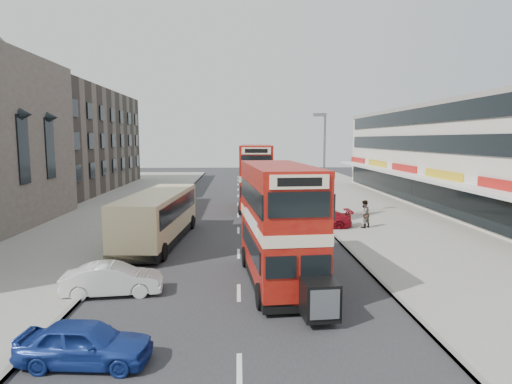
% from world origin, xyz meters
% --- Properties ---
extents(ground, '(160.00, 160.00, 0.00)m').
position_xyz_m(ground, '(0.00, 0.00, 0.00)').
color(ground, '#28282B').
rests_on(ground, ground).
extents(road_surface, '(12.00, 90.00, 0.01)m').
position_xyz_m(road_surface, '(0.00, 20.00, 0.01)').
color(road_surface, '#28282B').
rests_on(road_surface, ground).
extents(pavement_right, '(12.00, 90.00, 0.15)m').
position_xyz_m(pavement_right, '(12.00, 20.00, 0.07)').
color(pavement_right, gray).
rests_on(pavement_right, ground).
extents(pavement_left, '(12.00, 90.00, 0.15)m').
position_xyz_m(pavement_left, '(-12.00, 20.00, 0.07)').
color(pavement_left, gray).
rests_on(pavement_left, ground).
extents(kerb_left, '(0.20, 90.00, 0.16)m').
position_xyz_m(kerb_left, '(-6.10, 20.00, 0.07)').
color(kerb_left, gray).
rests_on(kerb_left, ground).
extents(kerb_right, '(0.20, 90.00, 0.16)m').
position_xyz_m(kerb_right, '(6.10, 20.00, 0.07)').
color(kerb_right, gray).
rests_on(kerb_right, ground).
extents(brick_terrace, '(14.00, 28.00, 12.00)m').
position_xyz_m(brick_terrace, '(-22.00, 38.00, 6.00)').
color(brick_terrace, '#66594C').
rests_on(brick_terrace, ground).
extents(commercial_row, '(9.90, 46.20, 9.30)m').
position_xyz_m(commercial_row, '(19.95, 22.00, 4.70)').
color(commercial_row, beige).
rests_on(commercial_row, ground).
extents(street_lamp, '(1.00, 0.20, 8.12)m').
position_xyz_m(street_lamp, '(6.52, 18.00, 4.78)').
color(street_lamp, slate).
rests_on(street_lamp, ground).
extents(bus_main, '(3.18, 9.01, 4.93)m').
position_xyz_m(bus_main, '(1.72, 3.22, 2.59)').
color(bus_main, black).
rests_on(bus_main, ground).
extents(bus_second, '(3.08, 10.00, 5.46)m').
position_xyz_m(bus_second, '(1.62, 23.23, 2.87)').
color(bus_second, black).
rests_on(bus_second, ground).
extents(coach, '(3.44, 10.67, 2.78)m').
position_xyz_m(coach, '(-4.79, 10.83, 1.64)').
color(coach, black).
rests_on(coach, ground).
extents(car_left_near, '(3.74, 1.76, 1.24)m').
position_xyz_m(car_left_near, '(-4.22, -3.40, 0.62)').
color(car_left_near, navy).
rests_on(car_left_near, ground).
extents(car_left_front, '(3.98, 1.77, 1.27)m').
position_xyz_m(car_left_front, '(-5.00, 2.00, 0.63)').
color(car_left_front, silver).
rests_on(car_left_front, ground).
extents(car_right_a, '(4.76, 1.96, 1.38)m').
position_xyz_m(car_right_a, '(5.39, 14.26, 0.69)').
color(car_right_a, maroon).
rests_on(car_right_a, ground).
extents(car_right_b, '(4.62, 2.29, 1.26)m').
position_xyz_m(car_right_b, '(5.34, 23.08, 0.63)').
color(car_right_b, '#C46213').
rests_on(car_right_b, ground).
extents(car_right_c, '(3.62, 1.50, 1.22)m').
position_xyz_m(car_right_c, '(5.20, 30.19, 0.61)').
color(car_right_c, '#5A9FB5').
rests_on(car_right_c, ground).
extents(pedestrian_near, '(0.85, 0.80, 1.92)m').
position_xyz_m(pedestrian_near, '(8.58, 13.89, 1.11)').
color(pedestrian_near, gray).
rests_on(pedestrian_near, pavement_right).
extents(pedestrian_far, '(1.05, 0.47, 1.77)m').
position_xyz_m(pedestrian_far, '(8.74, 28.67, 1.04)').
color(pedestrian_far, gray).
rests_on(pedestrian_far, pavement_right).
extents(cyclist, '(0.77, 1.81, 2.28)m').
position_xyz_m(cyclist, '(3.93, 22.16, 0.79)').
color(cyclist, gray).
rests_on(cyclist, ground).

